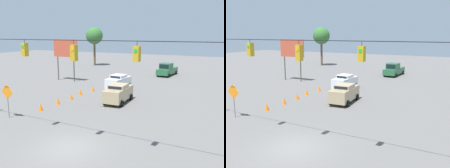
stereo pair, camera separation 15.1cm
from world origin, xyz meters
TOP-DOWN VIEW (x-y plane):
  - ground_plane at (0.00, 0.00)m, footprint 140.00×140.00m
  - overhead_signal_span at (0.05, -0.80)m, footprint 21.80×0.38m
  - pickup_truck_green_withflow_deep at (2.01, -29.50)m, footprint 2.46×5.54m
  - sedan_tan_withflow_mid at (1.89, -10.72)m, footprint 2.24×4.37m
  - sedan_white_withflow_far at (4.50, -16.14)m, footprint 2.15×3.91m
  - traffic_cone_nearest at (6.95, -5.00)m, footprint 0.42×0.42m
  - traffic_cone_second at (6.89, -7.35)m, footprint 0.42×0.42m
  - traffic_cone_third at (6.86, -9.46)m, footprint 0.42×0.42m
  - traffic_cone_fourth at (7.09, -11.52)m, footprint 0.42×0.42m
  - traffic_cone_fifth at (6.84, -13.81)m, footprint 0.42×0.42m
  - roadside_billboard at (14.06, -17.97)m, footprint 4.16×0.16m
  - work_zone_sign at (7.90, -2.30)m, footprint 1.27×0.06m
  - tree_horizon_left at (19.81, -35.55)m, footprint 3.65×3.65m

SIDE VIEW (x-z plane):
  - ground_plane at x=0.00m, z-range 0.00..0.00m
  - traffic_cone_nearest at x=6.95m, z-range 0.00..0.67m
  - traffic_cone_second at x=6.89m, z-range 0.00..0.67m
  - traffic_cone_third at x=6.86m, z-range 0.00..0.67m
  - traffic_cone_fourth at x=7.09m, z-range 0.00..0.67m
  - traffic_cone_fifth at x=6.84m, z-range 0.00..0.67m
  - sedan_white_withflow_far at x=4.50m, z-range 0.04..1.91m
  - pickup_truck_green_withflow_deep at x=2.01m, z-range -0.08..2.04m
  - sedan_tan_withflow_mid at x=1.89m, z-range 0.04..1.92m
  - work_zone_sign at x=7.90m, z-range 0.57..3.41m
  - overhead_signal_span at x=0.05m, z-range 0.88..7.94m
  - roadside_billboard at x=14.06m, z-range 1.39..7.46m
  - tree_horizon_left at x=19.81m, z-range 2.23..10.52m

